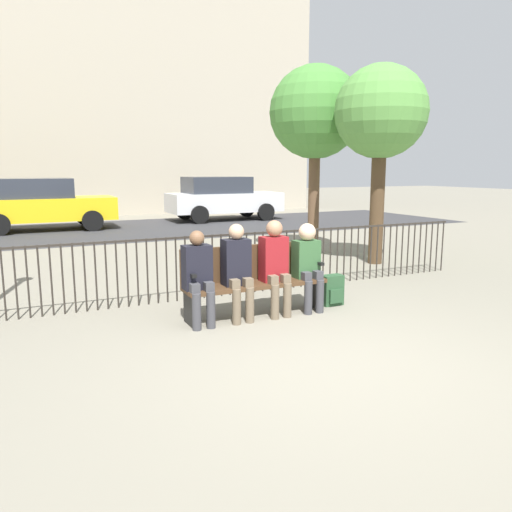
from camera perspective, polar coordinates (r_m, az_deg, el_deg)
The scene contains 14 objects.
ground_plane at distance 5.18m, azimuth 8.39°, elevation -11.75°, with size 80.00×80.00×0.00m, color gray.
park_bench at distance 6.54m, azimuth -0.31°, elevation -2.49°, with size 1.91×0.45×0.92m.
seated_person_0 at distance 6.10m, azimuth -6.60°, elevation -2.01°, with size 0.34×0.39×1.17m.
seated_person_1 at distance 6.28m, azimuth -2.13°, elevation -1.31°, with size 0.34×0.39×1.23m.
seated_person_2 at distance 6.50m, azimuth 2.19°, elevation -0.75°, with size 0.34×0.39×1.25m.
seated_person_3 at distance 6.75m, azimuth 5.95°, elevation -0.61°, with size 0.34×0.39×1.19m.
backpack at distance 7.15m, azimuth 8.70°, elevation -3.91°, with size 0.30×0.21×0.43m.
fence_railing at distance 7.51m, azimuth -3.97°, elevation -0.42°, with size 9.01×0.03×0.95m.
tree_0 at distance 10.39m, azimuth 14.08°, elevation 15.41°, with size 1.81×1.81×3.91m.
tree_1 at distance 11.57m, azimuth 6.80°, elevation 15.84°, with size 2.05×2.05×4.17m.
street_surface at distance 16.32m, azimuth -15.74°, elevation 2.86°, with size 24.00×6.00×0.01m.
parked_car_0 at distance 17.00m, azimuth -23.33°, elevation 5.53°, with size 4.20×1.94×1.62m.
parked_car_1 at distance 18.86m, azimuth -3.87°, elevation 6.67°, with size 4.20×1.94×1.62m.
building_facade at distance 24.80m, azimuth -20.09°, elevation 22.66°, with size 20.00×6.00×15.22m.
Camera 1 is at (-2.72, -3.98, 1.91)m, focal length 35.00 mm.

